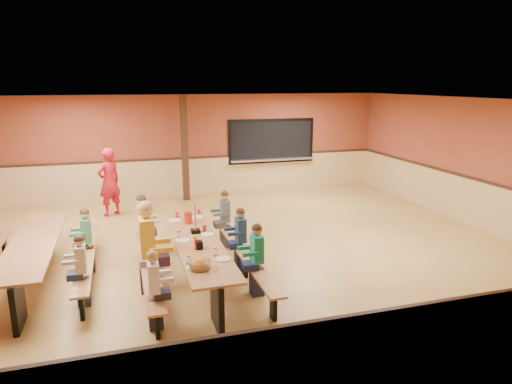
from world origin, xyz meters
name	(u,v)px	position (x,y,z in m)	size (l,w,h in m)	color
ground	(228,251)	(0.00, 0.00, 0.00)	(12.00, 12.00, 0.00)	olive
room_envelope	(227,218)	(0.00, 0.00, 0.69)	(12.04, 10.04, 3.02)	brown
kitchen_pass_through	(272,143)	(2.60, 4.96, 1.49)	(2.78, 0.28, 1.38)	black
structural_post	(185,149)	(-0.20, 4.40, 1.50)	(0.18, 0.18, 3.00)	black
cafeteria_table_main	(198,253)	(-0.81, -1.32, 0.53)	(1.91, 3.70, 0.74)	#9D663E
cafeteria_table_second	(35,253)	(-3.46, -0.51, 0.53)	(1.91, 3.70, 0.74)	#9D663E
seated_child_white_left	(154,291)	(-1.64, -2.63, 0.56)	(0.33, 0.27, 1.13)	white
seated_adult_yellow	(148,248)	(-1.64, -1.39, 0.74)	(0.50, 0.41, 1.49)	gold
seated_child_grey_left	(143,227)	(-1.64, 0.13, 0.62)	(0.39, 0.32, 1.25)	#BDBDBD
seated_child_teal_right	(257,260)	(0.01, -2.04, 0.59)	(0.35, 0.29, 1.17)	#198263
seated_child_navy_right	(241,240)	(0.01, -1.03, 0.58)	(0.35, 0.28, 1.16)	navy
seated_child_char_right	(225,220)	(0.01, 0.23, 0.59)	(0.36, 0.29, 1.18)	#474D52
seated_child_green_sec	(87,241)	(-2.64, -0.28, 0.58)	(0.35, 0.28, 1.17)	#3D7D4F
seated_child_tan_sec	(82,271)	(-2.64, -1.62, 0.56)	(0.32, 0.27, 1.12)	beige
standing_woman	(109,182)	(-2.29, 3.38, 0.87)	(0.64, 0.42, 1.74)	#B61426
punch_pitcher	(188,218)	(-0.81, -0.27, 0.85)	(0.16, 0.16, 0.22)	red
chip_bowl	(200,264)	(-0.97, -2.47, 0.81)	(0.32, 0.32, 0.15)	orange
napkin_dispenser	(199,245)	(-0.84, -1.67, 0.80)	(0.10, 0.14, 0.13)	black
condiment_mustard	(195,241)	(-0.88, -1.51, 0.82)	(0.06, 0.06, 0.17)	yellow
condiment_ketchup	(196,244)	(-0.90, -1.69, 0.82)	(0.06, 0.06, 0.17)	#B2140F
table_paddle	(195,225)	(-0.77, -0.86, 0.88)	(0.16, 0.16, 0.56)	black
place_settings	(198,238)	(-0.81, -1.32, 0.80)	(0.65, 3.30, 0.11)	beige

